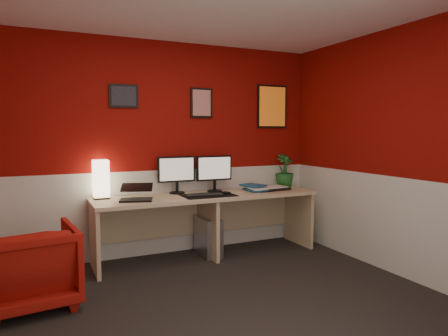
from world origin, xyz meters
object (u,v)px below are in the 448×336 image
(potted_plant, at_px, (285,170))
(pc_tower, at_px, (208,236))
(monitor_left, at_px, (177,169))
(armchair, at_px, (30,267))
(desk, at_px, (208,225))
(shoji_lamp, at_px, (101,180))
(laptop, at_px, (136,190))
(zen_tray, at_px, (274,189))
(monitor_right, at_px, (215,168))

(potted_plant, height_order, pc_tower, potted_plant)
(monitor_left, xyz_separation_m, armchair, (-1.57, -0.85, -0.68))
(desk, bearing_deg, shoji_lamp, 169.25)
(monitor_left, bearing_deg, potted_plant, -1.27)
(laptop, bearing_deg, zen_tray, 19.89)
(desk, distance_m, pc_tower, 0.15)
(laptop, bearing_deg, armchair, -133.48)
(shoji_lamp, bearing_deg, desk, -10.75)
(monitor_left, relative_size, monitor_right, 1.00)
(desk, relative_size, shoji_lamp, 6.50)
(shoji_lamp, distance_m, laptop, 0.44)
(monitor_right, xyz_separation_m, potted_plant, (1.01, 0.01, -0.07))
(shoji_lamp, relative_size, monitor_right, 0.69)
(zen_tray, bearing_deg, monitor_right, 165.89)
(zen_tray, relative_size, pc_tower, 0.78)
(laptop, bearing_deg, monitor_right, 31.47)
(laptop, relative_size, potted_plant, 0.76)
(potted_plant, bearing_deg, monitor_left, 178.73)
(pc_tower, bearing_deg, desk, -114.41)
(potted_plant, height_order, armchair, potted_plant)
(laptop, distance_m, monitor_left, 0.65)
(potted_plant, bearing_deg, pc_tower, -172.84)
(desk, bearing_deg, laptop, -175.37)
(monitor_right, relative_size, armchair, 0.78)
(monitor_right, bearing_deg, armchair, -158.39)
(zen_tray, height_order, pc_tower, zen_tray)
(desk, distance_m, laptop, 0.97)
(monitor_right, bearing_deg, pc_tower, -137.70)
(monitor_right, xyz_separation_m, pc_tower, (-0.14, -0.13, -0.80))
(potted_plant, bearing_deg, laptop, -172.66)
(armchair, bearing_deg, potted_plant, -171.51)
(desk, distance_m, armchair, 1.97)
(desk, xyz_separation_m, laptop, (-0.85, -0.07, 0.47))
(shoji_lamp, relative_size, armchair, 0.54)
(laptop, bearing_deg, potted_plant, 25.16)
(desk, relative_size, armchair, 3.48)
(zen_tray, distance_m, potted_plant, 0.40)
(desk, xyz_separation_m, armchair, (-1.87, -0.63, -0.03))
(desk, distance_m, zen_tray, 0.97)
(laptop, bearing_deg, pc_tower, 25.40)
(monitor_right, bearing_deg, desk, -132.93)
(shoji_lamp, height_order, pc_tower, shoji_lamp)
(shoji_lamp, relative_size, potted_plant, 0.92)
(desk, relative_size, pc_tower, 5.78)
(monitor_left, bearing_deg, monitor_right, -5.88)
(zen_tray, relative_size, armchair, 0.47)
(desk, bearing_deg, monitor_right, 47.07)
(armchair, bearing_deg, monitor_right, -164.98)
(laptop, bearing_deg, desk, 22.45)
(desk, xyz_separation_m, shoji_lamp, (-1.16, 0.22, 0.56))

